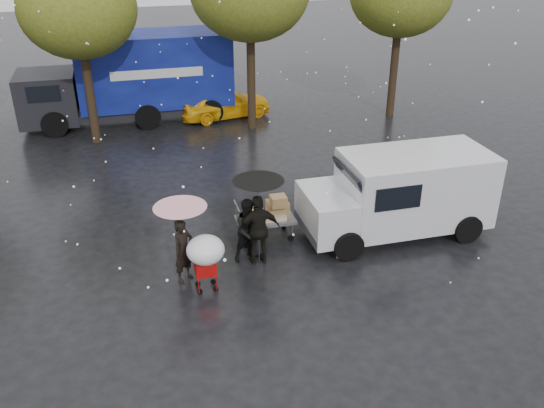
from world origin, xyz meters
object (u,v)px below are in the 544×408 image
object	(u,v)px
person_black	(259,230)
yellow_taxi	(224,102)
vendor_cart	(269,214)
shopping_cart	(206,253)
person_pink	(184,251)
white_van	(401,192)
blue_truck	(134,78)

from	to	relation	value
person_black	yellow_taxi	size ratio (longest dim) A/B	0.47
vendor_cart	shopping_cart	distance (m)	2.84
person_pink	white_van	distance (m)	5.88
person_black	vendor_cart	distance (m)	1.21
shopping_cart	blue_truck	bearing A→B (deg)	93.52
shopping_cart	white_van	world-z (taller)	white_van
vendor_cart	shopping_cart	world-z (taller)	shopping_cart
person_pink	white_van	size ratio (longest dim) A/B	0.32
person_black	blue_truck	xyz separation A→B (m)	(-2.22, 11.80, 0.86)
yellow_taxi	shopping_cart	bearing A→B (deg)	156.13
shopping_cart	yellow_taxi	world-z (taller)	shopping_cart
person_black	yellow_taxi	bearing A→B (deg)	-100.66
person_black	yellow_taxi	world-z (taller)	person_black
yellow_taxi	person_black	bearing A→B (deg)	162.18
person_pink	person_black	distance (m)	1.88
blue_truck	person_pink	bearing A→B (deg)	-88.25
vendor_cart	white_van	bearing A→B (deg)	-9.17
vendor_cart	white_van	size ratio (longest dim) A/B	0.31
person_black	vendor_cart	size ratio (longest dim) A/B	1.19
person_pink	blue_truck	distance (m)	12.14
blue_truck	yellow_taxi	world-z (taller)	blue_truck
shopping_cart	blue_truck	distance (m)	12.80
person_pink	shopping_cart	size ratio (longest dim) A/B	1.07
vendor_cart	blue_truck	distance (m)	11.12
shopping_cart	yellow_taxi	distance (m)	12.53
shopping_cart	yellow_taxi	bearing A→B (deg)	77.46
white_van	blue_truck	bearing A→B (deg)	118.72
vendor_cart	yellow_taxi	size ratio (longest dim) A/B	0.40
person_black	blue_truck	distance (m)	12.04
vendor_cart	person_pink	bearing A→B (deg)	-150.09
person_pink	vendor_cart	bearing A→B (deg)	-9.45
person_pink	yellow_taxi	world-z (taller)	person_pink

